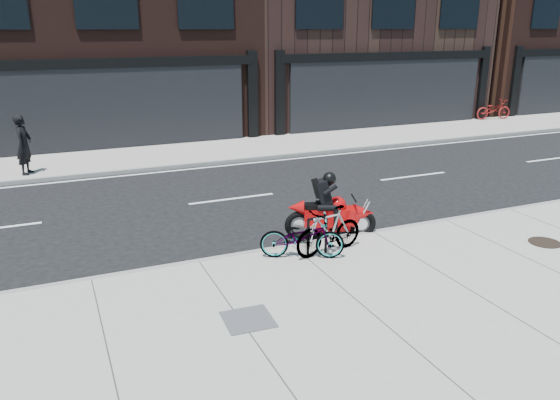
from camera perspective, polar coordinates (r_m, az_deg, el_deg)
name	(u,v)px	position (r m, az deg, el deg)	size (l,w,h in m)	color
ground	(258,222)	(13.16, -2.29, -2.30)	(120.00, 120.00, 0.00)	black
sidewalk_near	(370,316)	(9.06, 9.43, -11.83)	(60.00, 6.00, 0.13)	gray
sidewalk_far	(182,154)	(20.30, -10.22, 4.77)	(60.00, 3.50, 0.13)	gray
bike_rack	(317,232)	(10.82, 3.91, -3.40)	(0.48, 0.11, 0.81)	black
bicycle_front	(302,237)	(10.70, 2.32, -3.87)	(0.58, 1.66, 0.87)	gray
bicycle_rear	(329,231)	(10.94, 5.14, -3.19)	(0.45, 1.59, 0.96)	gray
motorcycle	(335,211)	(12.03, 5.73, -1.20)	(1.95, 1.02, 1.52)	black
pedestrian	(24,145)	(18.50, -25.20, 5.26)	(0.67, 0.44, 1.84)	black
bicycle_far	(493,109)	(29.15, 21.41, 8.80)	(0.64, 1.84, 0.96)	maroon
manhole_cover	(545,242)	(12.84, 25.93, -4.01)	(0.66, 0.66, 0.01)	black
utility_grate	(248,319)	(8.70, -3.35, -12.34)	(0.75, 0.75, 0.01)	#4E4E51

